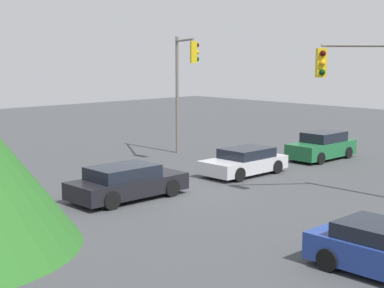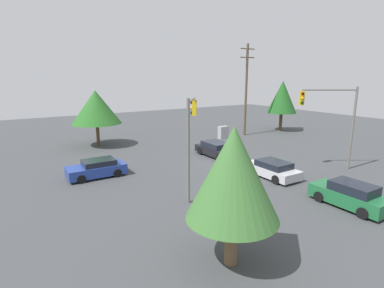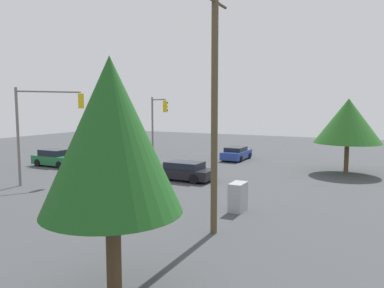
{
  "view_description": "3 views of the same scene",
  "coord_description": "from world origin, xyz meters",
  "px_view_note": "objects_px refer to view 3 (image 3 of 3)",
  "views": [
    {
      "loc": [
        17.48,
        -15.38,
        5.55
      ],
      "look_at": [
        1.91,
        -0.55,
        2.27
      ],
      "focal_mm": 55.0,
      "sensor_mm": 36.0,
      "label": 1
    },
    {
      "loc": [
        15.88,
        19.8,
        7.31
      ],
      "look_at": [
        2.19,
        -2.09,
        1.45
      ],
      "focal_mm": 28.0,
      "sensor_mm": 36.0,
      "label": 2
    },
    {
      "loc": [
        -23.79,
        -14.59,
        5.43
      ],
      "look_at": [
        2.42,
        -1.21,
        2.31
      ],
      "focal_mm": 35.0,
      "sensor_mm": 36.0,
      "label": 3
    }
  ],
  "objects_px": {
    "sedan_blue": "(236,153)",
    "sedan_dark": "(182,171)",
    "sedan_silver": "(108,165)",
    "sedan_green": "(55,158)",
    "traffic_signal_cross": "(158,117)",
    "electrical_cabinet": "(238,197)",
    "traffic_signal_main": "(44,118)"
  },
  "relations": [
    {
      "from": "sedan_blue",
      "to": "sedan_dark",
      "type": "relative_size",
      "value": 0.88
    },
    {
      "from": "sedan_silver",
      "to": "sedan_blue",
      "type": "distance_m",
      "value": 12.96
    },
    {
      "from": "sedan_blue",
      "to": "sedan_green",
      "type": "distance_m",
      "value": 16.88
    },
    {
      "from": "sedan_green",
      "to": "sedan_dark",
      "type": "relative_size",
      "value": 0.89
    },
    {
      "from": "traffic_signal_cross",
      "to": "electrical_cabinet",
      "type": "xyz_separation_m",
      "value": [
        -12.45,
        -12.68,
        -3.47
      ]
    },
    {
      "from": "sedan_silver",
      "to": "traffic_signal_main",
      "type": "bearing_deg",
      "value": -10.89
    },
    {
      "from": "traffic_signal_cross",
      "to": "sedan_blue",
      "type": "bearing_deg",
      "value": 71.32
    },
    {
      "from": "sedan_green",
      "to": "sedan_dark",
      "type": "xyz_separation_m",
      "value": [
        -0.2,
        -12.91,
        -0.05
      ]
    },
    {
      "from": "electrical_cabinet",
      "to": "sedan_blue",
      "type": "bearing_deg",
      "value": 20.59
    },
    {
      "from": "sedan_silver",
      "to": "electrical_cabinet",
      "type": "distance_m",
      "value": 14.33
    },
    {
      "from": "sedan_dark",
      "to": "electrical_cabinet",
      "type": "xyz_separation_m",
      "value": [
        -5.65,
        -6.31,
        0.08
      ]
    },
    {
      "from": "sedan_silver",
      "to": "electrical_cabinet",
      "type": "height_order",
      "value": "electrical_cabinet"
    },
    {
      "from": "sedan_silver",
      "to": "traffic_signal_cross",
      "type": "distance_m",
      "value": 7.67
    },
    {
      "from": "electrical_cabinet",
      "to": "sedan_silver",
      "type": "bearing_deg",
      "value": 66.63
    },
    {
      "from": "sedan_blue",
      "to": "sedan_green",
      "type": "relative_size",
      "value": 0.99
    },
    {
      "from": "sedan_silver",
      "to": "sedan_green",
      "type": "xyz_separation_m",
      "value": [
        0.17,
        6.06,
        0.09
      ]
    },
    {
      "from": "traffic_signal_main",
      "to": "electrical_cabinet",
      "type": "bearing_deg",
      "value": -60.52
    },
    {
      "from": "sedan_silver",
      "to": "sedan_dark",
      "type": "relative_size",
      "value": 0.91
    },
    {
      "from": "sedan_silver",
      "to": "sedan_dark",
      "type": "xyz_separation_m",
      "value": [
        -0.03,
        -6.85,
        0.05
      ]
    },
    {
      "from": "sedan_silver",
      "to": "traffic_signal_cross",
      "type": "height_order",
      "value": "traffic_signal_cross"
    },
    {
      "from": "sedan_dark",
      "to": "traffic_signal_main",
      "type": "distance_m",
      "value": 10.21
    },
    {
      "from": "sedan_silver",
      "to": "sedan_blue",
      "type": "relative_size",
      "value": 1.03
    },
    {
      "from": "sedan_dark",
      "to": "sedan_blue",
      "type": "bearing_deg",
      "value": -0.26
    },
    {
      "from": "sedan_silver",
      "to": "sedan_green",
      "type": "distance_m",
      "value": 6.07
    },
    {
      "from": "sedan_green",
      "to": "traffic_signal_cross",
      "type": "distance_m",
      "value": 9.93
    },
    {
      "from": "sedan_silver",
      "to": "traffic_signal_main",
      "type": "height_order",
      "value": "traffic_signal_main"
    },
    {
      "from": "sedan_silver",
      "to": "electrical_cabinet",
      "type": "relative_size",
      "value": 2.93
    },
    {
      "from": "sedan_blue",
      "to": "traffic_signal_main",
      "type": "bearing_deg",
      "value": -115.95
    },
    {
      "from": "sedan_silver",
      "to": "sedan_blue",
      "type": "xyz_separation_m",
      "value": [
        10.98,
        -6.9,
        0.03
      ]
    },
    {
      "from": "sedan_silver",
      "to": "sedan_green",
      "type": "height_order",
      "value": "sedan_green"
    },
    {
      "from": "sedan_blue",
      "to": "traffic_signal_cross",
      "type": "distance_m",
      "value": 8.47
    },
    {
      "from": "sedan_dark",
      "to": "electrical_cabinet",
      "type": "bearing_deg",
      "value": -131.86
    }
  ]
}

